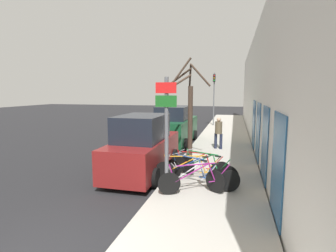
% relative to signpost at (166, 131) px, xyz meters
% --- Properties ---
extents(ground_plane, '(80.00, 80.00, 0.00)m').
position_rel_signpost_xyz_m(ground_plane, '(-1.41, 7.62, -1.99)').
color(ground_plane, black).
extents(sidewalk_curb, '(3.20, 32.00, 0.15)m').
position_rel_signpost_xyz_m(sidewalk_curb, '(1.19, 10.42, -1.92)').
color(sidewalk_curb, '#ADA89E').
rests_on(sidewalk_curb, ground).
extents(building_facade, '(0.23, 32.00, 6.50)m').
position_rel_signpost_xyz_m(building_facade, '(2.94, 10.34, 1.24)').
color(building_facade, silver).
rests_on(building_facade, ground).
extents(signpost, '(0.60, 0.13, 3.34)m').
position_rel_signpost_xyz_m(signpost, '(0.00, 0.00, 0.00)').
color(signpost, '#595B60').
rests_on(signpost, sidewalk_curb).
extents(bicycle_0, '(2.29, 0.92, 0.91)m').
position_rel_signpost_xyz_m(bicycle_0, '(0.91, 0.31, -1.45)').
color(bicycle_0, black).
rests_on(bicycle_0, sidewalk_curb).
extents(bicycle_1, '(1.89, 1.09, 0.83)m').
position_rel_signpost_xyz_m(bicycle_1, '(0.69, 0.50, -1.48)').
color(bicycle_1, black).
rests_on(bicycle_1, sidewalk_curb).
extents(bicycle_2, '(2.06, 1.26, 0.93)m').
position_rel_signpost_xyz_m(bicycle_2, '(0.61, 0.92, -1.45)').
color(bicycle_2, black).
rests_on(bicycle_2, sidewalk_curb).
extents(bicycle_3, '(2.41, 0.49, 0.91)m').
position_rel_signpost_xyz_m(bicycle_3, '(0.53, 1.17, -1.45)').
color(bicycle_3, black).
rests_on(bicycle_3, sidewalk_curb).
extents(bicycle_4, '(2.09, 1.36, 0.95)m').
position_rel_signpost_xyz_m(bicycle_4, '(0.99, 1.48, -1.44)').
color(bicycle_4, black).
rests_on(bicycle_4, sidewalk_curb).
extents(bicycle_5, '(2.23, 0.68, 0.87)m').
position_rel_signpost_xyz_m(bicycle_5, '(0.69, 1.84, -1.47)').
color(bicycle_5, black).
rests_on(bicycle_5, sidewalk_curb).
extents(parked_car_0, '(1.94, 4.48, 2.23)m').
position_rel_signpost_xyz_m(parked_car_0, '(-1.45, 2.10, -0.99)').
color(parked_car_0, maroon).
rests_on(parked_car_0, ground).
extents(parked_car_1, '(2.16, 4.80, 2.24)m').
position_rel_signpost_xyz_m(parked_car_1, '(-1.56, 7.86, -0.96)').
color(parked_car_1, '#144728').
rests_on(parked_car_1, ground).
extents(pedestrian_near, '(0.42, 0.36, 1.62)m').
position_rel_signpost_xyz_m(pedestrian_near, '(1.06, 6.50, -0.91)').
color(pedestrian_near, '#1E2338').
rests_on(pedestrian_near, sidewalk_curb).
extents(street_tree, '(2.00, 1.43, 4.31)m').
position_rel_signpost_xyz_m(street_tree, '(-0.01, 3.80, 0.21)').
color(street_tree, '#3D2D23').
rests_on(street_tree, sidewalk_curb).
extents(traffic_light, '(0.20, 0.30, 4.50)m').
position_rel_signpost_xyz_m(traffic_light, '(0.05, 15.87, 1.04)').
color(traffic_light, '#595B60').
rests_on(traffic_light, sidewalk_curb).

